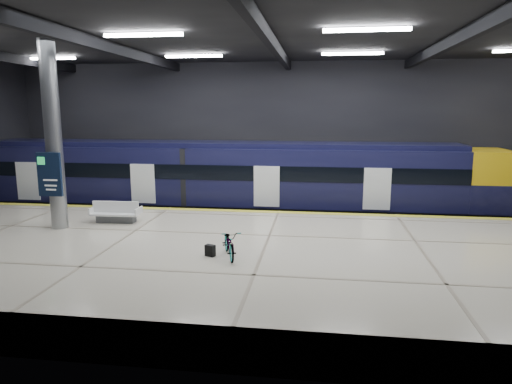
# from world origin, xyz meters

# --- Properties ---
(ground) EXTENTS (30.00, 30.00, 0.00)m
(ground) POSITION_xyz_m (0.00, 0.00, 0.00)
(ground) COLOR black
(ground) RESTS_ON ground
(room_shell) EXTENTS (30.10, 16.10, 8.05)m
(room_shell) POSITION_xyz_m (-0.00, 0.00, 5.72)
(room_shell) COLOR black
(room_shell) RESTS_ON ground
(platform) EXTENTS (30.00, 11.00, 1.10)m
(platform) POSITION_xyz_m (0.00, -2.50, 0.55)
(platform) COLOR beige
(platform) RESTS_ON ground
(safety_strip) EXTENTS (30.00, 0.40, 0.01)m
(safety_strip) POSITION_xyz_m (0.00, 2.75, 1.11)
(safety_strip) COLOR gold
(safety_strip) RESTS_ON platform
(rails) EXTENTS (30.00, 1.52, 0.16)m
(rails) POSITION_xyz_m (0.00, 5.50, 0.08)
(rails) COLOR gray
(rails) RESTS_ON ground
(train) EXTENTS (29.40, 2.84, 3.79)m
(train) POSITION_xyz_m (-1.89, 5.50, 2.06)
(train) COLOR black
(train) RESTS_ON ground
(bench) EXTENTS (1.95, 0.87, 0.85)m
(bench) POSITION_xyz_m (-6.25, 0.09, 1.40)
(bench) COLOR #595B60
(bench) RESTS_ON platform
(bicycle) EXTENTS (1.10, 1.76, 0.87)m
(bicycle) POSITION_xyz_m (-0.95, -3.56, 1.54)
(bicycle) COLOR #99999E
(bicycle) RESTS_ON platform
(pannier_bag) EXTENTS (0.35, 0.29, 0.35)m
(pannier_bag) POSITION_xyz_m (-1.55, -3.56, 1.28)
(pannier_bag) COLOR black
(pannier_bag) RESTS_ON platform
(info_column) EXTENTS (0.90, 0.78, 6.90)m
(info_column) POSITION_xyz_m (-8.00, -1.03, 4.46)
(info_column) COLOR #9EA0A5
(info_column) RESTS_ON platform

